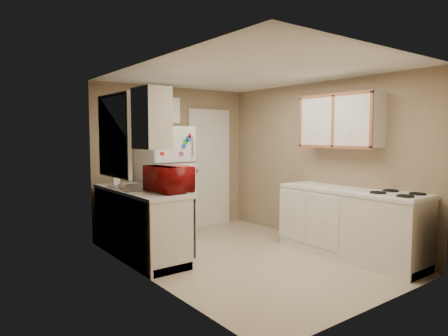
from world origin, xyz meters
TOP-DOWN VIEW (x-y plane):
  - floor at (0.00, 0.00)m, footprint 3.80×3.80m
  - ceiling at (0.00, 0.00)m, footprint 3.80×3.80m
  - wall_left at (-1.40, 0.00)m, footprint 3.80×3.80m
  - wall_right at (1.40, 0.00)m, footprint 3.80×3.80m
  - wall_back at (0.00, 1.90)m, footprint 2.80×2.80m
  - wall_front at (0.00, -1.90)m, footprint 2.80×2.80m
  - left_counter at (-1.10, 0.90)m, footprint 0.60×1.80m
  - dishwasher at (-0.81, 0.30)m, footprint 0.03×0.58m
  - sink at (-1.10, 1.05)m, footprint 0.54×0.74m
  - microwave at (-0.92, 0.43)m, footprint 0.62×0.38m
  - soap_bottle at (-1.15, 1.56)m, footprint 0.10×0.10m
  - window_blinds at (-1.36, 1.05)m, footprint 0.10×0.98m
  - upper_cabinet_left at (-1.25, 0.22)m, footprint 0.30×0.45m
  - refrigerator at (-0.36, 1.58)m, footprint 0.73×0.71m
  - cabinet_over_fridge at (-0.40, 1.75)m, footprint 0.70×0.30m
  - interior_door at (0.70, 1.86)m, footprint 0.86×0.06m
  - right_counter at (1.10, -0.80)m, footprint 0.60×2.00m
  - stove at (1.12, -1.44)m, footprint 0.57×0.70m
  - upper_cabinet_right at (1.25, -0.50)m, footprint 0.30×1.20m

SIDE VIEW (x-z plane):
  - floor at x=0.00m, z-range 0.00..0.00m
  - stove at x=1.12m, z-range 0.00..0.84m
  - left_counter at x=-1.10m, z-range 0.00..0.90m
  - right_counter at x=1.10m, z-range 0.00..0.90m
  - dishwasher at x=-0.81m, z-range 0.13..0.85m
  - sink at x=-1.10m, z-range 0.78..0.94m
  - refrigerator at x=-0.36m, z-range 0.00..1.74m
  - soap_bottle at x=-1.15m, z-range 0.90..1.10m
  - interior_door at x=0.70m, z-range -0.02..2.06m
  - microwave at x=-0.92m, z-range 0.85..1.25m
  - wall_left at x=-1.40m, z-range 1.20..1.20m
  - wall_right at x=1.40m, z-range 1.20..1.20m
  - wall_back at x=0.00m, z-range 1.20..1.20m
  - wall_front at x=0.00m, z-range 1.20..1.20m
  - window_blinds at x=-1.36m, z-range 1.06..2.14m
  - upper_cabinet_left at x=-1.25m, z-range 1.45..2.15m
  - upper_cabinet_right at x=1.25m, z-range 1.45..2.15m
  - cabinet_over_fridge at x=-0.40m, z-range 1.80..2.20m
  - ceiling at x=0.00m, z-range 2.40..2.40m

